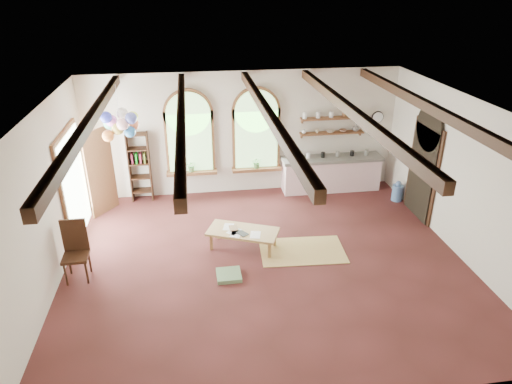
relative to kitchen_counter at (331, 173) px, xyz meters
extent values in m
plane|color=#572424|center=(-2.30, -3.20, -0.48)|extent=(8.00, 8.00, 0.00)
cube|color=brown|center=(-3.70, 0.24, 0.97)|extent=(1.24, 0.08, 1.64)
cylinder|color=brown|center=(-3.70, 0.24, 1.72)|extent=(1.24, 0.08, 1.24)
cube|color=#80B66D|center=(-3.70, 0.20, 0.97)|extent=(1.10, 0.04, 1.50)
cube|color=brown|center=(-3.70, 0.15, 0.18)|extent=(1.30, 0.28, 0.08)
cube|color=brown|center=(-2.00, 0.24, 0.97)|extent=(1.24, 0.08, 1.64)
cylinder|color=brown|center=(-2.00, 0.24, 1.72)|extent=(1.24, 0.08, 1.24)
cube|color=#80B66D|center=(-2.00, 0.20, 0.97)|extent=(1.10, 0.04, 1.50)
cube|color=brown|center=(-2.00, 0.15, 0.18)|extent=(1.30, 0.28, 0.08)
cube|color=brown|center=(-6.25, -1.40, 0.67)|extent=(0.10, 1.90, 2.50)
cube|color=black|center=(1.65, -1.70, 0.62)|extent=(0.10, 1.30, 2.40)
cube|color=white|center=(0.00, 0.00, -0.05)|extent=(2.60, 0.55, 0.86)
cube|color=slate|center=(0.00, 0.00, 0.42)|extent=(2.68, 0.62, 0.08)
cube|color=brown|center=(0.00, 0.18, 1.07)|extent=(1.70, 0.24, 0.04)
cube|color=brown|center=(0.00, 0.18, 1.47)|extent=(1.70, 0.24, 0.04)
cylinder|color=black|center=(1.25, 0.25, 1.42)|extent=(0.32, 0.04, 0.32)
cube|color=#392212|center=(-5.25, 0.12, 0.42)|extent=(0.03, 0.32, 1.80)
cube|color=#392212|center=(-4.75, 0.12, 0.42)|extent=(0.03, 0.32, 1.80)
cube|color=tan|center=(-2.70, -2.60, -0.08)|extent=(1.62, 1.19, 0.05)
cube|color=tan|center=(-3.37, -2.58, -0.29)|extent=(0.07, 0.07, 0.37)
cube|color=tan|center=(-2.21, -3.06, -0.29)|extent=(0.07, 0.07, 0.37)
cube|color=tan|center=(-3.19, -2.14, -0.29)|extent=(0.07, 0.07, 0.37)
cube|color=tan|center=(-2.03, -2.62, -0.29)|extent=(0.07, 0.07, 0.37)
cube|color=#392212|center=(-5.95, -3.24, 0.01)|extent=(0.48, 0.48, 0.06)
cube|color=#392212|center=(-5.96, -3.02, 0.36)|extent=(0.47, 0.06, 0.69)
cube|color=tan|center=(-1.48, -2.92, -0.47)|extent=(1.83, 1.20, 0.02)
cube|color=#65885D|center=(-3.10, -3.61, -0.44)|extent=(0.47, 0.47, 0.08)
cylinder|color=#547BB5|center=(0.80, 0.00, -0.25)|extent=(0.30, 0.30, 0.45)
sphere|color=#547BB5|center=(0.80, 0.00, 0.02)|extent=(0.16, 0.16, 0.16)
cylinder|color=#547BB5|center=(1.52, -0.90, -0.27)|extent=(0.28, 0.28, 0.42)
sphere|color=#547BB5|center=(1.52, -0.90, -0.01)|extent=(0.15, 0.15, 0.15)
cylinder|color=white|center=(-5.18, -0.90, 2.30)|extent=(0.01, 0.01, 0.85)
sphere|color=#276CAD|center=(-4.99, -0.94, 1.69)|extent=(0.26, 0.26, 0.26)
sphere|color=#FB8153|center=(-4.91, -0.81, 1.81)|extent=(0.26, 0.26, 0.26)
sphere|color=#E3FF35|center=(-4.94, -0.63, 1.93)|extent=(0.26, 0.26, 0.26)
sphere|color=white|center=(-5.14, -0.71, 2.05)|extent=(0.26, 0.26, 0.26)
sphere|color=orange|center=(-5.27, -0.63, 1.69)|extent=(0.26, 0.26, 0.26)
sphere|color=#46A57F|center=(-5.45, -0.66, 1.81)|extent=(0.26, 0.26, 0.26)
sphere|color=#DF75F8|center=(-5.37, -0.86, 1.93)|extent=(0.26, 0.26, 0.26)
sphere|color=#2F38C8|center=(-5.44, -0.99, 2.05)|extent=(0.26, 0.26, 0.26)
sphere|color=orange|center=(-5.42, -1.17, 1.69)|extent=(0.26, 0.26, 0.26)
sphere|color=gold|center=(-5.22, -1.09, 1.81)|extent=(0.26, 0.26, 0.26)
sphere|color=#FFBBC4|center=(-5.09, -1.17, 1.93)|extent=(0.26, 0.26, 0.26)
sphere|color=#4852A9|center=(-4.90, -1.14, 2.05)|extent=(0.26, 0.26, 0.26)
imported|color=olive|center=(-2.98, -2.49, -0.05)|extent=(0.18, 0.26, 0.02)
cube|color=black|center=(-2.73, -2.73, -0.05)|extent=(0.27, 0.29, 0.01)
imported|color=#598C4C|center=(-3.70, 0.12, 0.37)|extent=(0.27, 0.23, 0.30)
imported|color=#598C4C|center=(-2.00, 0.12, 0.37)|extent=(0.27, 0.23, 0.30)
imported|color=white|center=(-0.75, 0.18, 1.14)|extent=(0.12, 0.10, 0.10)
imported|color=beige|center=(-0.40, 0.18, 1.14)|extent=(0.10, 0.10, 0.09)
imported|color=beige|center=(-0.05, 0.18, 1.12)|extent=(0.22, 0.22, 0.05)
imported|color=#8C664C|center=(0.30, 0.18, 1.12)|extent=(0.20, 0.20, 0.06)
imported|color=slate|center=(0.65, 0.18, 1.19)|extent=(0.18, 0.18, 0.19)
camera|label=1|loc=(-3.63, -10.89, 4.79)|focal=32.00mm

